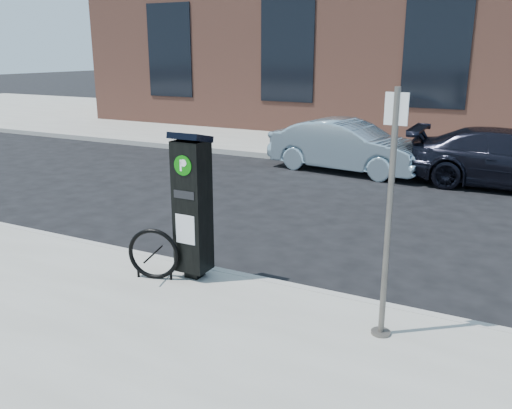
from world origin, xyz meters
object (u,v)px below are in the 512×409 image
Objects in this scene: parking_kiosk at (192,204)px; sign_pole at (389,219)px; car_silver at (347,146)px; bike_rack at (154,254)px.

parking_kiosk is 2.61m from sign_pole.
car_silver is (-0.49, 7.75, -0.47)m from parking_kiosk.
parking_kiosk is 0.75× the size of sign_pole.
bike_rack is 0.17× the size of car_silver.
sign_pole is 3.70× the size of bike_rack.
parking_kiosk is 0.83m from bike_rack.
sign_pole is at bearing -17.14° from bike_rack.
sign_pole reaches higher than bike_rack.
car_silver is at bearing 74.58° from bike_rack.
parking_kiosk reaches higher than car_silver.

